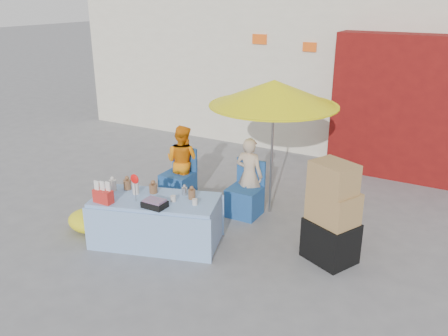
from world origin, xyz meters
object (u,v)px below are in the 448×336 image
Objects in this scene: chair_left at (178,184)px; vendor_orange at (182,161)px; vendor_beige at (249,176)px; umbrella at (274,93)px; market_table at (156,220)px; chair_right at (245,199)px; box_stack at (332,217)px.

chair_left is 0.39m from vendor_orange.
umbrella is at bearing -154.22° from vendor_beige.
market_table is at bearing -119.77° from umbrella.
chair_left is (-0.60, 1.38, -0.09)m from market_table.
chair_left is 1.25m from chair_right.
vendor_orange is at bearing 164.74° from box_stack.
vendor_orange reaches higher than vendor_beige.
market_table is 1.65m from vendor_orange.
vendor_beige reaches higher than chair_left.
vendor_orange is at bearing 89.12° from chair_left.
chair_left is 1.00× the size of chair_right.
vendor_beige is at bearing 5.34° from chair_left.
vendor_orange is at bearing -174.47° from umbrella.
box_stack is (2.81, -0.63, 0.36)m from chair_left.
umbrella is (0.95, 1.67, 1.55)m from market_table.
chair_left is 2.27m from umbrella.
vendor_orange is at bearing 93.34° from market_table.
market_table is 2.47m from umbrella.
vendor_beige reaches higher than chair_right.
chair_right is 0.41× the size of umbrella.
box_stack is (1.56, -0.77, 0.01)m from vendor_beige.
chair_left is at bearing 95.22° from market_table.
vendor_orange is (-0.60, 1.52, 0.28)m from market_table.
chair_right is at bearing -0.79° from chair_left.
market_table is 2.36m from box_stack.
market_table is 0.91× the size of umbrella.
umbrella is (1.55, 0.15, 1.27)m from vendor_orange.
chair_right is (1.25, 0.00, 0.00)m from chair_left.
umbrella is 1.56× the size of box_stack.
umbrella is at bearing 42.11° from market_table.
vendor_beige reaches higher than market_table.
chair_right is at bearing -136.57° from umbrella.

